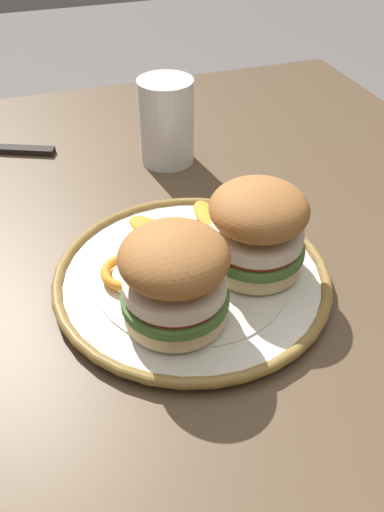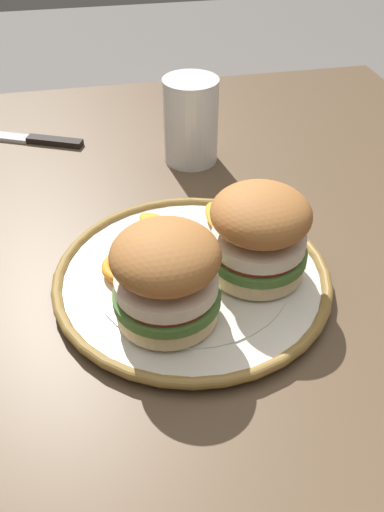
{
  "view_description": "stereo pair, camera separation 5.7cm",
  "coord_description": "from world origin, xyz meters",
  "px_view_note": "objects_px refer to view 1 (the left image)",
  "views": [
    {
      "loc": [
        -0.37,
        0.19,
        1.12
      ],
      "look_at": [
        0.06,
        0.04,
        0.76
      ],
      "focal_mm": 38.54,
      "sensor_mm": 36.0,
      "label": 1
    },
    {
      "loc": [
        -0.39,
        0.13,
        1.12
      ],
      "look_at": [
        0.06,
        0.04,
        0.76
      ],
      "focal_mm": 38.54,
      "sensor_mm": 36.0,
      "label": 2
    }
  ],
  "objects_px": {
    "sandwich_half_right": "(175,278)",
    "dinner_plate": "(192,278)",
    "dining_table": "(239,367)",
    "sandwich_half_left": "(257,227)",
    "drinking_glass": "(167,128)"
  },
  "relations": [
    {
      "from": "dining_table",
      "to": "sandwich_half_left",
      "type": "xyz_separation_m",
      "value": [
        0.05,
        -0.03,
        0.16
      ]
    },
    {
      "from": "dining_table",
      "to": "drinking_glass",
      "type": "relative_size",
      "value": 10.5
    },
    {
      "from": "sandwich_half_left",
      "to": "drinking_glass",
      "type": "xyz_separation_m",
      "value": [
        0.29,
        0.01,
        -0.02
      ]
    },
    {
      "from": "dinner_plate",
      "to": "sandwich_half_left",
      "type": "bearing_deg",
      "value": -98.05
    },
    {
      "from": "dinner_plate",
      "to": "sandwich_half_right",
      "type": "height_order",
      "value": "sandwich_half_right"
    },
    {
      "from": "drinking_glass",
      "to": "dinner_plate",
      "type": "bearing_deg",
      "value": 168.78
    },
    {
      "from": "dinner_plate",
      "to": "sandwich_half_right",
      "type": "distance_m",
      "value": 0.09
    },
    {
      "from": "sandwich_half_left",
      "to": "dinner_plate",
      "type": "bearing_deg",
      "value": 81.95
    },
    {
      "from": "dining_table",
      "to": "dinner_plate",
      "type": "bearing_deg",
      "value": 34.24
    },
    {
      "from": "dinner_plate",
      "to": "sandwich_half_left",
      "type": "height_order",
      "value": "sandwich_half_left"
    },
    {
      "from": "dining_table",
      "to": "drinking_glass",
      "type": "bearing_deg",
      "value": -2.79
    },
    {
      "from": "dining_table",
      "to": "dinner_plate",
      "type": "distance_m",
      "value": 0.12
    },
    {
      "from": "sandwich_half_right",
      "to": "dinner_plate",
      "type": "bearing_deg",
      "value": -31.6
    },
    {
      "from": "sandwich_half_left",
      "to": "sandwich_half_right",
      "type": "distance_m",
      "value": 0.12
    },
    {
      "from": "dinner_plate",
      "to": "dining_table",
      "type": "bearing_deg",
      "value": -145.76
    }
  ]
}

